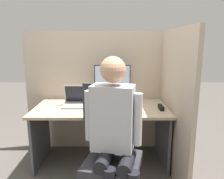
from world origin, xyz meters
TOP-DOWN VIEW (x-y plane):
  - cubicle_panel_back at (0.00, 0.80)m, footprint 2.06×0.04m
  - cubicle_panel_right at (0.81, 0.31)m, footprint 0.04×1.43m
  - desk at (0.00, 0.39)m, footprint 1.56×0.78m
  - paper_box at (0.13, 0.60)m, footprint 0.34×0.25m
  - monitor at (0.13, 0.60)m, footprint 0.45×0.18m
  - laptop at (-0.30, 0.42)m, footprint 0.30×0.24m
  - mouse at (-0.12, 0.30)m, footprint 0.07×0.05m
  - stapler at (0.68, 0.28)m, footprint 0.04×0.15m
  - carrot_toy at (-0.09, 0.10)m, footprint 0.04×0.12m
  - office_chair at (0.11, -0.30)m, footprint 0.56×0.61m
  - person at (0.15, -0.45)m, footprint 0.47×0.46m

SIDE VIEW (x-z plane):
  - desk at x=0.00m, z-range 0.19..0.90m
  - office_chair at x=0.11m, z-range 0.01..1.09m
  - mouse at x=-0.12m, z-range 0.71..0.74m
  - carrot_toy at x=-0.09m, z-range 0.71..0.75m
  - stapler at x=0.68m, z-range 0.71..0.76m
  - paper_box at x=0.13m, z-range 0.71..0.77m
  - laptop at x=-0.30m, z-range 0.64..0.88m
  - person at x=0.15m, z-range 0.11..1.47m
  - cubicle_panel_back at x=0.00m, z-range 0.00..1.60m
  - cubicle_panel_right at x=0.81m, z-range 0.00..1.60m
  - monitor at x=0.13m, z-range 0.77..1.19m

